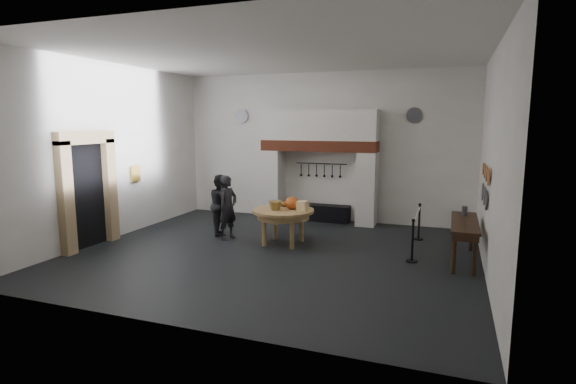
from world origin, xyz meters
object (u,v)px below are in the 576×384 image
(visitor_near, at_px, (228,208))
(barrier_post_near, at_px, (412,242))
(iron_range, at_px, (319,213))
(work_table, at_px, (283,211))
(visitor_far, at_px, (222,205))
(side_table, at_px, (465,222))
(barrier_post_far, at_px, (419,223))

(visitor_near, height_order, barrier_post_near, visitor_near)
(iron_range, height_order, barrier_post_near, barrier_post_near)
(work_table, distance_m, visitor_far, 1.93)
(visitor_far, bearing_deg, barrier_post_near, -128.69)
(iron_range, bearing_deg, side_table, -34.98)
(visitor_far, distance_m, side_table, 6.11)
(work_table, height_order, visitor_near, visitor_near)
(iron_range, height_order, visitor_near, visitor_near)
(barrier_post_near, distance_m, barrier_post_far, 2.00)
(work_table, xyz_separation_m, barrier_post_far, (3.15, 1.58, -0.39))
(visitor_near, height_order, visitor_far, visitor_near)
(visitor_near, relative_size, side_table, 0.76)
(work_table, height_order, visitor_far, visitor_far)
(work_table, xyz_separation_m, side_table, (4.20, -0.01, 0.03))
(iron_range, xyz_separation_m, barrier_post_far, (3.06, -1.28, 0.20))
(barrier_post_far, bearing_deg, visitor_near, -160.50)
(iron_range, relative_size, work_table, 1.25)
(iron_range, height_order, side_table, side_table)
(iron_range, distance_m, barrier_post_near, 4.49)
(iron_range, xyz_separation_m, visitor_near, (-1.60, -2.93, 0.58))
(work_table, distance_m, barrier_post_near, 3.20)
(iron_range, xyz_separation_m, side_table, (4.10, -2.87, 0.62))
(work_table, xyz_separation_m, visitor_near, (-1.50, -0.07, -0.01))
(barrier_post_near, bearing_deg, iron_range, 132.99)
(visitor_far, relative_size, barrier_post_far, 1.81)
(visitor_far, bearing_deg, side_table, -123.42)
(work_table, relative_size, barrier_post_far, 1.69)
(visitor_near, bearing_deg, barrier_post_near, -78.66)
(side_table, distance_m, barrier_post_far, 1.95)
(iron_range, bearing_deg, work_table, -91.91)
(iron_range, distance_m, visitor_near, 3.39)
(side_table, bearing_deg, iron_range, 145.02)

